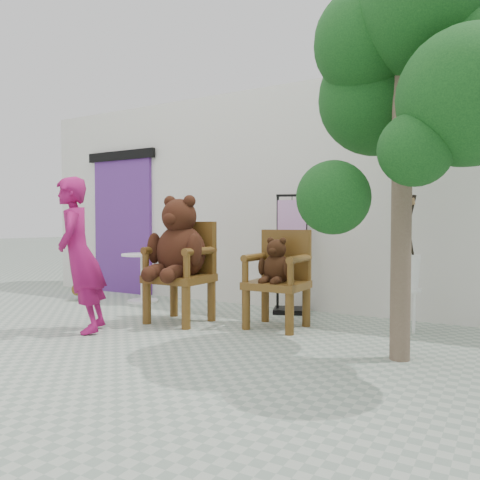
{
  "coord_description": "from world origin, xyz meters",
  "views": [
    {
      "loc": [
        2.51,
        -3.13,
        1.15
      ],
      "look_at": [
        -0.23,
        1.63,
        0.95
      ],
      "focal_mm": 35.0,
      "sensor_mm": 36.0,
      "label": 1
    }
  ],
  "objects": [
    {
      "name": "tree",
      "position": [
        1.72,
        1.01,
        2.54
      ],
      "size": [
        1.85,
        1.89,
        3.41
      ],
      "rotation": [
        0.0,
        0.0,
        0.19
      ],
      "color": "brown",
      "rests_on": "ground"
    },
    {
      "name": "person",
      "position": [
        -1.38,
        0.26,
        0.81
      ],
      "size": [
        0.67,
        0.71,
        1.62
      ],
      "primitive_type": "imported",
      "rotation": [
        0.0,
        0.0,
        -0.92
      ],
      "color": "#911153",
      "rests_on": "ground"
    },
    {
      "name": "chair_big",
      "position": [
        -0.78,
        1.2,
        0.83
      ],
      "size": [
        0.71,
        0.77,
        1.47
      ],
      "color": "#4D3110",
      "rests_on": "ground"
    },
    {
      "name": "back_wall",
      "position": [
        0.0,
        3.1,
        1.5
      ],
      "size": [
        9.0,
        1.0,
        3.0
      ],
      "primitive_type": "cube",
      "color": "silver",
      "rests_on": "ground"
    },
    {
      "name": "stool_bucket",
      "position": [
        1.57,
        2.04,
        0.64
      ],
      "size": [
        0.32,
        0.32,
        1.45
      ],
      "rotation": [
        0.0,
        0.0,
        0.15
      ],
      "color": "white",
      "rests_on": "ground"
    },
    {
      "name": "chair_small",
      "position": [
        0.32,
        1.53,
        0.62
      ],
      "size": [
        0.61,
        0.56,
        1.07
      ],
      "color": "#4D3110",
      "rests_on": "ground"
    },
    {
      "name": "ground_plane",
      "position": [
        0.0,
        0.0,
        0.0
      ],
      "size": [
        60.0,
        60.0,
        0.0
      ],
      "primitive_type": "plane",
      "color": "#97A190",
      "rests_on": "ground"
    },
    {
      "name": "doorway",
      "position": [
        -3.0,
        2.58,
        1.16
      ],
      "size": [
        1.4,
        0.11,
        2.33
      ],
      "color": "#5A2B81",
      "rests_on": "ground"
    },
    {
      "name": "cafe_table",
      "position": [
        -2.1,
        2.03,
        0.44
      ],
      "size": [
        0.6,
        0.6,
        0.7
      ],
      "rotation": [
        0.0,
        0.0,
        -0.01
      ],
      "color": "white",
      "rests_on": "ground"
    },
    {
      "name": "potted_plant",
      "position": [
        -3.01,
        1.78,
        0.21
      ],
      "size": [
        0.46,
        0.43,
        0.42
      ],
      "primitive_type": "imported",
      "rotation": [
        0.0,
        0.0,
        0.34
      ],
      "color": "black",
      "rests_on": "ground"
    },
    {
      "name": "display_stand",
      "position": [
        0.12,
        2.35,
        0.58
      ],
      "size": [
        0.54,
        0.48,
        1.51
      ],
      "rotation": [
        0.0,
        0.0,
        0.35
      ],
      "color": "black",
      "rests_on": "ground"
    }
  ]
}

